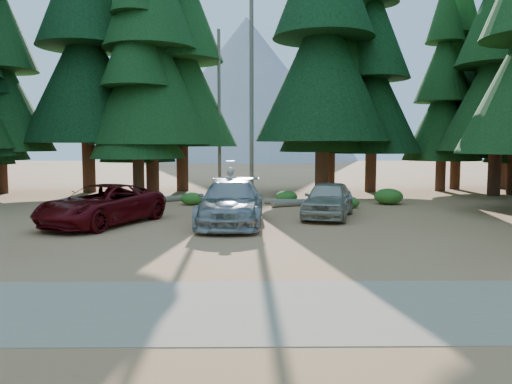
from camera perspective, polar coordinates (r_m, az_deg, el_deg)
ground at (r=15.55m, az=-3.35°, el=-5.51°), size 160.00×160.00×0.00m
gravel_strip at (r=9.26m, az=-5.30°, el=-13.08°), size 26.00×3.50×0.01m
forest_belt_north at (r=30.40m, az=-2.02°, el=-0.17°), size 36.00×7.00×22.00m
snag_front at (r=29.91m, az=-0.52°, el=11.26°), size 0.24×0.24×12.00m
snag_back at (r=31.38m, az=-4.22°, el=9.13°), size 0.20×0.20×10.00m
mountain_peak at (r=104.00m, az=-2.50°, el=10.76°), size 48.00×50.00×28.00m
red_pickup at (r=19.25m, az=-17.20°, el=-1.40°), size 4.39×5.89×1.49m
silver_minivan_center at (r=18.54m, az=-2.84°, el=-1.17°), size 2.52×5.75×1.64m
silver_minivan_right at (r=20.45m, az=8.27°, el=-0.83°), size 2.92×4.68×1.48m
frisbee_player at (r=19.77m, az=-2.93°, el=0.29°), size 0.77×0.65×2.04m
log_left at (r=25.95m, az=-11.75°, el=-0.90°), size 3.55×2.75×0.30m
log_mid at (r=24.87m, az=4.72°, el=-1.11°), size 3.27×0.49×0.27m
log_right at (r=24.65m, az=6.75°, el=-1.15°), size 4.42×2.24×0.30m
shrub_far_left at (r=24.04m, az=-12.17°, el=-0.92°), size 1.27×1.27×0.70m
shrub_left at (r=22.79m, az=-12.27°, el=-1.43°), size 1.02×1.02×0.56m
shrub_center_left at (r=24.79m, az=-7.33°, el=-0.76°), size 1.11×1.11×0.61m
shrub_center_right at (r=25.45m, az=3.50°, el=-0.55°), size 1.13×1.13×0.62m
shrub_right at (r=23.76m, az=10.69°, el=-1.22°), size 0.89×0.89×0.49m
shrub_far_right at (r=25.70m, az=14.90°, el=-0.48°), size 1.43×1.43×0.79m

